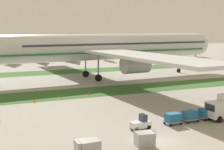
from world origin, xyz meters
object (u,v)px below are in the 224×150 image
at_px(cargo_dolly_fourth, 221,111).
at_px(uld_container_2, 145,139).
at_px(cargo_dolly_second, 190,115).
at_px(uld_container_1, 89,148).
at_px(taxiway_marker_0, 34,101).
at_px(airliner, 99,47).
at_px(taxiway_marker_1, 59,96).
at_px(taxiway_marker_2, 89,93).
at_px(baggage_tug, 141,123).
at_px(cargo_dolly_third, 206,113).
at_px(uld_container_0, 85,148).
at_px(cargo_dolly_lead, 173,118).

height_order(cargo_dolly_fourth, uld_container_2, cargo_dolly_fourth).
distance_m(cargo_dolly_second, uld_container_1, 18.06).
bearing_deg(taxiway_marker_0, uld_container_2, -74.15).
relative_size(airliner, uld_container_2, 43.88).
height_order(taxiway_marker_1, taxiway_marker_2, taxiway_marker_2).
height_order(baggage_tug, cargo_dolly_third, baggage_tug).
distance_m(cargo_dolly_third, uld_container_2, 14.49).
bearing_deg(baggage_tug, cargo_dolly_fourth, -90.00).
bearing_deg(cargo_dolly_second, uld_container_0, 106.29).
xyz_separation_m(cargo_dolly_third, taxiway_marker_0, (-20.70, 20.43, -0.66)).
xyz_separation_m(cargo_dolly_fourth, uld_container_1, (-22.74, -6.55, -0.06)).
bearing_deg(baggage_tug, taxiway_marker_2, -5.64).
distance_m(taxiway_marker_0, taxiway_marker_2, 11.38).
bearing_deg(taxiway_marker_0, baggage_tug, -64.76).
bearing_deg(cargo_dolly_lead, uld_container_1, 110.58).
height_order(airliner, uld_container_0, airliner).
height_order(airliner, taxiway_marker_2, airliner).
xyz_separation_m(airliner, cargo_dolly_third, (0.22, -42.04, -7.29)).
distance_m(baggage_tug, taxiway_marker_0, 23.20).
height_order(cargo_dolly_lead, taxiway_marker_2, cargo_dolly_lead).
relative_size(airliner, cargo_dolly_fourth, 38.61).
xyz_separation_m(cargo_dolly_fourth, uld_container_0, (-23.08, -6.31, -0.08)).
height_order(taxiway_marker_0, taxiway_marker_1, taxiway_marker_0).
distance_m(airliner, cargo_dolly_third, 42.67).
bearing_deg(cargo_dolly_third, cargo_dolly_lead, 90.00).
relative_size(cargo_dolly_third, taxiway_marker_1, 4.97).
distance_m(airliner, taxiway_marker_2, 22.47).
distance_m(uld_container_0, taxiway_marker_0, 26.60).
bearing_deg(taxiway_marker_1, uld_container_0, -98.71).
height_order(baggage_tug, taxiway_marker_0, baggage_tug).
relative_size(taxiway_marker_1, taxiway_marker_2, 0.75).
distance_m(cargo_dolly_second, uld_container_2, 11.83).
bearing_deg(cargo_dolly_lead, taxiway_marker_1, 19.86).
xyz_separation_m(airliner, taxiway_marker_1, (-15.46, -18.78, -7.98)).
distance_m(uld_container_1, taxiway_marker_0, 26.85).
height_order(baggage_tug, taxiway_marker_1, baggage_tug).
height_order(baggage_tug, cargo_dolly_lead, baggage_tug).
bearing_deg(cargo_dolly_second, uld_container_1, 107.35).
bearing_deg(airliner, uld_container_0, -26.71).
relative_size(cargo_dolly_lead, uld_container_1, 1.14).
relative_size(cargo_dolly_lead, cargo_dolly_third, 1.00).
bearing_deg(uld_container_2, airliner, 74.83).
relative_size(cargo_dolly_fourth, uld_container_2, 1.14).
bearing_deg(uld_container_2, cargo_dolly_lead, 37.14).
xyz_separation_m(baggage_tug, uld_container_1, (-9.03, -5.85, 0.05)).
height_order(cargo_dolly_lead, taxiway_marker_1, cargo_dolly_lead).
xyz_separation_m(uld_container_0, uld_container_2, (6.96, 0.24, -0.07)).
bearing_deg(taxiway_marker_2, uld_container_1, -108.94).
bearing_deg(cargo_dolly_lead, taxiway_marker_2, 6.46).
height_order(baggage_tug, cargo_dolly_fourth, baggage_tug).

